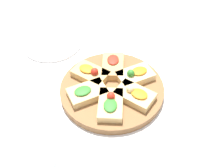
# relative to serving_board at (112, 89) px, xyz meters

# --- Properties ---
(ground_plane) EXTENTS (3.00, 3.00, 0.00)m
(ground_plane) POSITION_rel_serving_board_xyz_m (0.00, 0.00, -0.01)
(ground_plane) COLOR white
(serving_board) EXTENTS (0.36, 0.36, 0.03)m
(serving_board) POSITION_rel_serving_board_xyz_m (0.00, 0.00, 0.00)
(serving_board) COLOR brown
(serving_board) RESTS_ON ground_plane
(focaccia_slice_0) EXTENTS (0.14, 0.14, 0.03)m
(focaccia_slice_0) POSITION_rel_serving_board_xyz_m (-0.07, 0.06, 0.03)
(focaccia_slice_0) COLOR tan
(focaccia_slice_0) RESTS_ON serving_board
(focaccia_slice_1) EXTENTS (0.14, 0.11, 0.05)m
(focaccia_slice_1) POSITION_rel_serving_board_xyz_m (-0.09, -0.02, 0.03)
(focaccia_slice_1) COLOR tan
(focaccia_slice_1) RESTS_ON serving_board
(focaccia_slice_2) EXTENTS (0.11, 0.14, 0.03)m
(focaccia_slice_2) POSITION_rel_serving_board_xyz_m (-0.02, -0.09, 0.03)
(focaccia_slice_2) COLOR #DBB775
(focaccia_slice_2) RESTS_ON serving_board
(focaccia_slice_3) EXTENTS (0.14, 0.14, 0.05)m
(focaccia_slice_3) POSITION_rel_serving_board_xyz_m (0.06, -0.06, 0.03)
(focaccia_slice_3) COLOR #DBB775
(focaccia_slice_3) RESTS_ON serving_board
(focaccia_slice_4) EXTENTS (0.14, 0.10, 0.05)m
(focaccia_slice_4) POSITION_rel_serving_board_xyz_m (0.09, 0.02, 0.03)
(focaccia_slice_4) COLOR #DBB775
(focaccia_slice_4) RESTS_ON serving_board
(focaccia_slice_5) EXTENTS (0.11, 0.14, 0.05)m
(focaccia_slice_5) POSITION_rel_serving_board_xyz_m (0.02, 0.09, 0.03)
(focaccia_slice_5) COLOR #E5C689
(focaccia_slice_5) RESTS_ON serving_board
(plate_left) EXTENTS (0.25, 0.25, 0.02)m
(plate_left) POSITION_rel_serving_board_xyz_m (-0.37, -0.01, -0.00)
(plate_left) COLOR white
(plate_left) RESTS_ON ground_plane
(water_glass) EXTENTS (0.07, 0.07, 0.10)m
(water_glass) POSITION_rel_serving_board_xyz_m (0.11, -0.32, 0.04)
(water_glass) COLOR silver
(water_glass) RESTS_ON ground_plane
(napkin_stack) EXTENTS (0.15, 0.14, 0.01)m
(napkin_stack) POSITION_rel_serving_board_xyz_m (-0.23, -0.25, -0.01)
(napkin_stack) COLOR white
(napkin_stack) RESTS_ON ground_plane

